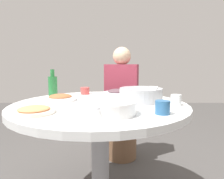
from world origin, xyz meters
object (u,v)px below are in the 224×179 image
at_px(stool_for_diner_left, 121,137).
at_px(tea_cup_near, 84,91).
at_px(dish_eggplant, 117,93).
at_px(dish_shrimp, 33,110).
at_px(green_bottle, 52,86).
at_px(tea_cup_side, 175,100).
at_px(soup_bowl, 107,108).
at_px(round_dining_table, 99,121).
at_px(dish_stirfry, 60,98).
at_px(diner_left, 121,89).
at_px(rice_bowl, 140,94).
at_px(tea_cup_far, 162,107).

bearing_deg(stool_for_diner_left, tea_cup_near, -127.93).
xyz_separation_m(dish_eggplant, dish_shrimp, (-0.46, -0.64, -0.00)).
bearing_deg(green_bottle, tea_cup_side, -21.95).
xyz_separation_m(soup_bowl, tea_cup_side, (0.42, 0.22, 0.00)).
bearing_deg(round_dining_table, stool_for_diner_left, 77.48).
bearing_deg(tea_cup_side, dish_shrimp, -165.51).
height_order(dish_eggplant, dish_shrimp, dish_eggplant).
relative_size(green_bottle, tea_cup_near, 2.88).
bearing_deg(stool_for_diner_left, dish_stirfry, -122.53).
relative_size(dish_eggplant, tea_cup_near, 3.25).
bearing_deg(stool_for_diner_left, tea_cup_side, -71.69).
bearing_deg(diner_left, rice_bowl, -82.96).
xyz_separation_m(dish_eggplant, tea_cup_side, (0.35, -0.43, 0.01)).
height_order(round_dining_table, dish_stirfry, dish_stirfry).
height_order(dish_eggplant, tea_cup_far, tea_cup_far).
relative_size(rice_bowl, tea_cup_side, 4.36).
relative_size(rice_bowl, dish_eggplant, 1.20).
distance_m(round_dining_table, dish_stirfry, 0.33).
height_order(round_dining_table, tea_cup_near, tea_cup_near).
distance_m(soup_bowl, tea_cup_side, 0.47).
height_order(rice_bowl, dish_stirfry, rice_bowl).
height_order(tea_cup_near, tea_cup_far, tea_cup_far).
height_order(tea_cup_far, tea_cup_side, tea_cup_far).
relative_size(dish_eggplant, diner_left, 0.32).
xyz_separation_m(soup_bowl, dish_shrimp, (-0.39, 0.01, -0.02)).
bearing_deg(round_dining_table, diner_left, 77.48).
xyz_separation_m(rice_bowl, green_bottle, (-0.67, 0.22, 0.04)).
distance_m(tea_cup_near, tea_cup_far, 0.85).
bearing_deg(diner_left, tea_cup_far, -82.10).
bearing_deg(diner_left, dish_shrimp, -114.83).
bearing_deg(dish_stirfry, dish_shrimp, -96.63).
xyz_separation_m(round_dining_table, tea_cup_near, (-0.15, 0.40, 0.15)).
bearing_deg(green_bottle, round_dining_table, -35.98).
bearing_deg(diner_left, dish_eggplant, -96.64).
bearing_deg(tea_cup_near, dish_eggplant, -7.89).
relative_size(rice_bowl, tea_cup_far, 3.84).
bearing_deg(soup_bowl, tea_cup_far, -1.92).
bearing_deg(soup_bowl, dish_stirfry, 132.22).
bearing_deg(soup_bowl, rice_bowl, 57.66).
bearing_deg(tea_cup_near, dish_shrimp, -104.64).
height_order(dish_eggplant, tea_cup_side, tea_cup_side).
bearing_deg(tea_cup_far, stool_for_diner_left, 97.90).
distance_m(dish_shrimp, diner_left, 1.22).
height_order(soup_bowl, dish_stirfry, soup_bowl).
bearing_deg(dish_shrimp, rice_bowl, 29.23).
height_order(dish_stirfry, dish_eggplant, dish_eggplant).
bearing_deg(dish_eggplant, round_dining_table, -109.78).
distance_m(rice_bowl, tea_cup_far, 0.36).
distance_m(soup_bowl, dish_shrimp, 0.39).
relative_size(soup_bowl, dish_eggplant, 1.28).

